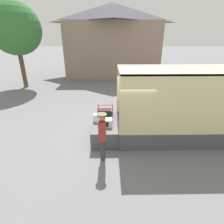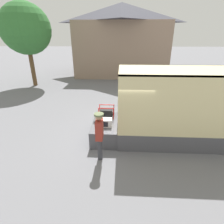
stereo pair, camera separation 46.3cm
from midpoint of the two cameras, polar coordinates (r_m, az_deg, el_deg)
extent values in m
plane|color=slate|center=(7.99, 0.14, -7.82)|extent=(160.00, 160.00, 0.00)
cube|color=#4C4C51|center=(8.23, 17.66, -5.17)|extent=(4.93, 2.29, 0.72)
cube|color=beige|center=(8.67, 16.68, 7.15)|extent=(4.93, 0.06, 2.28)
cube|color=beige|center=(6.68, 22.03, 1.67)|extent=(4.93, 0.06, 2.28)
cube|color=beige|center=(7.40, 20.16, 12.94)|extent=(4.93, 2.29, 0.06)
cylinder|color=orange|center=(7.45, 18.76, -3.48)|extent=(0.34, 0.34, 0.42)
cube|color=olive|center=(7.80, 23.03, -3.35)|extent=(0.44, 0.32, 0.31)
cube|color=olive|center=(8.12, 21.38, -1.98)|extent=(0.44, 0.32, 0.33)
cube|color=#4C4C51|center=(7.82, -3.94, -5.58)|extent=(1.11, 2.18, 0.72)
cube|color=white|center=(7.22, -3.89, -3.51)|extent=(0.54, 0.34, 0.32)
cube|color=black|center=(7.07, -4.40, -4.16)|extent=(0.35, 0.01, 0.22)
cube|color=black|center=(7.99, -3.83, -0.48)|extent=(0.56, 0.38, 0.39)
cylinder|color=slate|center=(7.98, -2.23, -0.34)|extent=(0.21, 0.21, 0.21)
cylinder|color=red|center=(7.79, -6.36, -0.63)|extent=(0.04, 0.04, 0.54)
cylinder|color=red|center=(7.75, -1.47, -0.61)|extent=(0.04, 0.04, 0.54)
cylinder|color=red|center=(8.19, -6.10, 0.61)|extent=(0.04, 0.04, 0.54)
cylinder|color=red|center=(8.15, -1.44, 0.65)|extent=(0.04, 0.04, 0.54)
cylinder|color=red|center=(7.66, -3.97, 1.11)|extent=(0.66, 0.04, 0.04)
cylinder|color=red|center=(8.07, -3.82, 2.28)|extent=(0.66, 0.04, 0.04)
cylinder|color=silver|center=(7.66, -6.76, -1.89)|extent=(0.30, 0.30, 0.34)
cylinder|color=#38383D|center=(6.40, -5.18, -12.03)|extent=(0.18, 0.18, 0.88)
cube|color=maroon|center=(5.98, -5.45, -5.85)|extent=(0.24, 0.44, 0.70)
sphere|color=tan|center=(5.76, -5.62, -1.77)|extent=(0.24, 0.24, 0.24)
cylinder|color=#606B47|center=(5.73, -5.66, -0.95)|extent=(0.33, 0.33, 0.06)
cube|color=gray|center=(21.98, -0.57, 19.88)|extent=(9.78, 7.55, 5.61)
pyramid|color=#42424C|center=(22.08, -0.62, 29.73)|extent=(10.27, 7.93, 1.96)
cylinder|color=brown|center=(17.49, -27.71, 11.92)|extent=(0.36, 0.36, 2.89)
sphere|color=#337033|center=(17.29, -29.88, 22.53)|extent=(4.08, 4.08, 4.08)
camera|label=1|loc=(0.23, -91.84, -0.79)|focal=28.00mm
camera|label=2|loc=(0.23, 88.16, 0.79)|focal=28.00mm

